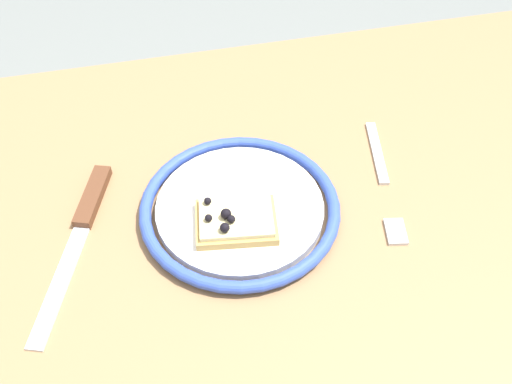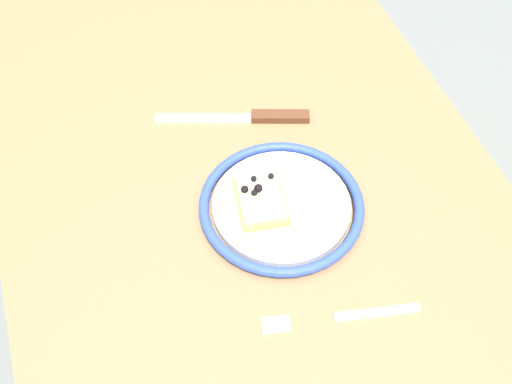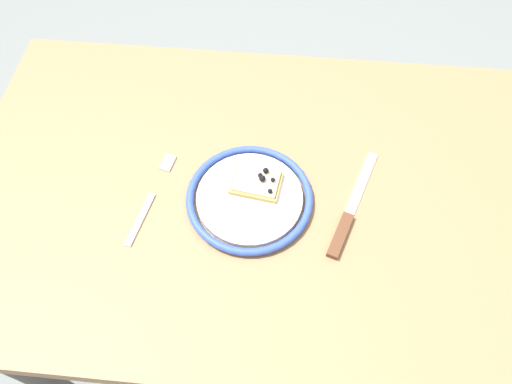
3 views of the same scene
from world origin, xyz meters
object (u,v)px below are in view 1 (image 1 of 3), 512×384
at_px(knife, 85,218).
at_px(plate, 240,208).
at_px(dining_table, 204,282).
at_px(pizza_slice_near, 235,219).
at_px(fork, 383,180).

bearing_deg(knife, plate, 170.92).
distance_m(dining_table, knife, 0.16).
relative_size(pizza_slice_near, fork, 0.49).
bearing_deg(fork, dining_table, 9.20).
height_order(pizza_slice_near, fork, pizza_slice_near).
height_order(dining_table, plate, plate).
distance_m(plate, pizza_slice_near, 0.03).
height_order(dining_table, pizza_slice_near, pizza_slice_near).
height_order(dining_table, knife, knife).
distance_m(pizza_slice_near, fork, 0.20).
xyz_separation_m(plate, knife, (0.18, -0.03, -0.00)).
distance_m(dining_table, plate, 0.11).
bearing_deg(knife, pizza_slice_near, 162.02).
distance_m(knife, fork, 0.36).
bearing_deg(plate, dining_table, 27.05).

